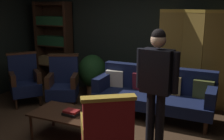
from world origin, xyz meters
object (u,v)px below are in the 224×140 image
at_px(folding_screen, 203,59).
at_px(standing_figure, 157,80).
at_px(armchair_wing_right, 63,83).
at_px(velvet_couch, 154,91).
at_px(book_red_leather, 71,111).
at_px(bookshelf, 54,44).
at_px(armchair_wing_left, 25,80).
at_px(book_black_cloth, 71,114).
at_px(armchair_gilt_accent, 107,136).
at_px(potted_plant, 92,72).
at_px(coffee_table, 66,115).

bearing_deg(folding_screen, standing_figure, -101.27).
xyz_separation_m(armchair_wing_right, standing_figure, (2.09, -0.87, 0.54)).
height_order(velvet_couch, book_red_leather, velvet_couch).
xyz_separation_m(bookshelf, armchair_wing_right, (0.95, -1.08, -0.58)).
distance_m(folding_screen, velvet_couch, 1.14).
bearing_deg(bookshelf, velvet_couch, -15.28).
xyz_separation_m(armchair_wing_left, book_black_cloth, (1.74, -0.97, -0.05)).
relative_size(armchair_gilt_accent, book_black_cloth, 4.49).
xyz_separation_m(bookshelf, book_red_leather, (1.85, -2.18, -0.59)).
xyz_separation_m(potted_plant, book_black_cloth, (0.71, -1.97, -0.09)).
height_order(bookshelf, book_black_cloth, bookshelf).
bearing_deg(standing_figure, potted_plant, 137.68).
distance_m(armchair_wing_left, book_red_leather, 1.99).
bearing_deg(bookshelf, armchair_gilt_accent, -45.20).
relative_size(bookshelf, coffee_table, 2.05).
distance_m(armchair_wing_right, book_red_leather, 1.43).
bearing_deg(book_red_leather, book_black_cloth, 0.00).
height_order(folding_screen, standing_figure, folding_screen).
relative_size(bookshelf, potted_plant, 2.23).
distance_m(velvet_couch, armchair_gilt_accent, 1.94).
distance_m(bookshelf, armchair_gilt_accent, 3.81).
distance_m(potted_plant, book_red_leather, 2.10).
distance_m(armchair_wing_left, potted_plant, 1.44).
relative_size(armchair_gilt_accent, armchair_wing_right, 1.00).
relative_size(folding_screen, armchair_gilt_accent, 1.83).
bearing_deg(coffee_table, potted_plant, 106.86).
height_order(potted_plant, book_red_leather, potted_plant).
bearing_deg(velvet_couch, armchair_wing_right, -169.03).
bearing_deg(bookshelf, coffee_table, -51.09).
height_order(velvet_couch, book_black_cloth, velvet_couch).
bearing_deg(armchair_gilt_accent, book_black_cloth, 148.57).
distance_m(folding_screen, book_black_cloth, 2.71).
bearing_deg(standing_figure, armchair_wing_right, 157.39).
bearing_deg(velvet_couch, book_red_leather, -120.37).
xyz_separation_m(folding_screen, standing_figure, (-0.38, -1.91, 0.04)).
bearing_deg(velvet_couch, bookshelf, 164.72).
xyz_separation_m(armchair_wing_left, potted_plant, (1.02, 1.01, 0.04)).
bearing_deg(velvet_couch, standing_figure, -74.08).
relative_size(bookshelf, standing_figure, 1.20).
xyz_separation_m(bookshelf, book_black_cloth, (1.85, -2.18, -0.63)).
relative_size(armchair_wing_right, standing_figure, 0.61).
bearing_deg(armchair_wing_left, standing_figure, -13.98).
height_order(velvet_couch, potted_plant, potted_plant).
bearing_deg(standing_figure, folding_screen, 78.73).
distance_m(coffee_table, book_black_cloth, 0.16).
xyz_separation_m(armchair_wing_right, book_red_leather, (0.90, -1.11, -0.01)).
xyz_separation_m(coffee_table, book_black_cloth, (0.13, -0.05, 0.07)).
bearing_deg(book_black_cloth, folding_screen, 53.76).
distance_m(armchair_wing_right, book_black_cloth, 1.43).
relative_size(velvet_couch, potted_plant, 2.31).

